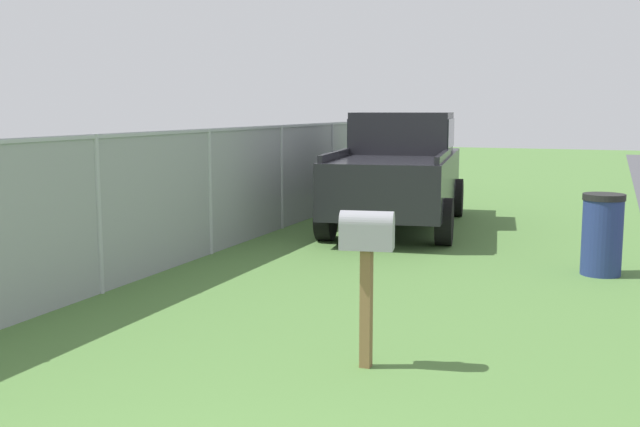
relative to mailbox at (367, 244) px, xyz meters
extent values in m
cube|color=brown|center=(0.00, 0.00, -0.55)|extent=(0.09, 0.09, 1.01)
cube|color=gray|center=(0.00, 0.00, 0.07)|extent=(0.28, 0.47, 0.22)
cylinder|color=gray|center=(0.00, 0.00, 0.18)|extent=(0.28, 0.47, 0.20)
cube|color=red|center=(0.11, 0.00, 0.13)|extent=(0.02, 0.04, 0.18)
cube|color=black|center=(7.39, 1.77, -0.17)|extent=(5.31, 2.62, 0.90)
cube|color=black|center=(8.00, 1.86, 0.66)|extent=(1.96, 2.00, 0.76)
cube|color=black|center=(8.00, 1.86, 0.66)|extent=(1.92, 2.03, 0.53)
cube|color=black|center=(6.16, 2.50, 0.34)|extent=(2.63, 0.45, 0.12)
cube|color=black|center=(6.41, 0.74, 0.34)|extent=(2.63, 0.45, 0.12)
cylinder|color=black|center=(8.92, 2.96, -0.67)|extent=(0.79, 0.36, 0.76)
cylinder|color=black|center=(9.19, 1.05, -0.67)|extent=(0.79, 0.36, 0.76)
cylinder|color=black|center=(5.60, 2.50, -0.67)|extent=(0.79, 0.36, 0.76)
cylinder|color=black|center=(5.86, 0.58, -0.67)|extent=(0.79, 0.36, 0.76)
cylinder|color=navy|center=(4.49, -1.78, -0.56)|extent=(0.51, 0.51, 0.99)
cylinder|color=black|center=(4.49, -1.78, -0.02)|extent=(0.54, 0.54, 0.08)
cylinder|color=#9EA3A8|center=(1.29, 3.69, -0.12)|extent=(0.07, 0.07, 1.87)
cylinder|color=#9EA3A8|center=(3.88, 3.69, -0.12)|extent=(0.07, 0.07, 1.87)
cylinder|color=#9EA3A8|center=(6.47, 3.69, -0.12)|extent=(0.07, 0.07, 1.87)
cylinder|color=#9EA3A8|center=(9.06, 3.69, -0.12)|extent=(0.07, 0.07, 1.87)
cylinder|color=#9EA3A8|center=(11.66, 3.69, -0.12)|extent=(0.07, 0.07, 1.87)
cylinder|color=#9EA3A8|center=(14.25, 3.69, -0.12)|extent=(0.07, 0.07, 1.87)
cube|color=#9EA3A8|center=(5.17, 3.69, 0.79)|extent=(18.15, 0.04, 0.04)
cube|color=gray|center=(5.17, 3.69, -0.12)|extent=(18.15, 0.01, 1.87)
camera|label=1|loc=(-5.80, -1.85, 1.11)|focal=42.02mm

